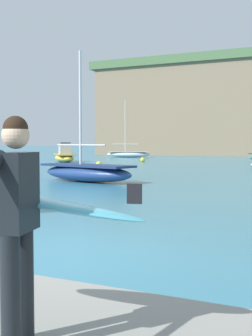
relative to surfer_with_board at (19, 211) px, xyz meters
The scene contains 8 objects.
ground_plane 4.00m from the surfer_with_board, 119.84° to the left, with size 400.00×400.00×0.00m, color teal.
breakwater_jetty 4.80m from the surfer_with_board, 80.87° to the left, with size 32.71×7.58×2.45m.
surfer_with_board is the anchor object (origin of this frame).
boat_near_left 51.88m from the surfer_with_board, 114.78° to the left, with size 5.51×3.39×6.93m.
boat_mid_centre 17.38m from the surfer_with_board, 119.28° to the left, with size 5.43×2.70×6.05m.
boat_mid_right 38.95m from the surfer_with_board, 123.29° to the left, with size 5.19×5.76×1.84m.
mooring_buoy_inner 29.84m from the surfer_with_board, 118.28° to the left, with size 0.44×0.44×0.44m.
mooring_buoy_middle 38.32m from the surfer_with_board, 112.47° to the left, with size 0.44×0.44×0.44m.
Camera 1 is at (4.19, -6.09, 1.81)m, focal length 48.35 mm.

